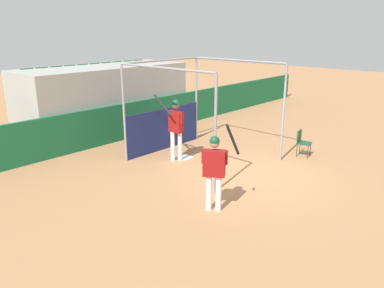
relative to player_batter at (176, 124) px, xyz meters
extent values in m
plane|color=#A8754C|center=(0.52, -2.35, -1.18)|extent=(60.00, 60.00, 0.00)
cube|color=#196038|center=(0.52, 3.07, -0.51)|extent=(24.00, 0.12, 1.34)
cube|color=#9E9E99|center=(0.52, 4.33, 0.11)|extent=(6.50, 2.40, 2.59)
cube|color=#195B33|center=(-1.96, 3.53, 0.21)|extent=(0.45, 0.40, 0.10)
cube|color=#195B33|center=(-1.96, 3.71, 0.44)|extent=(0.45, 0.06, 0.40)
cube|color=#195B33|center=(-1.41, 3.53, 0.21)|extent=(0.45, 0.40, 0.10)
cube|color=#195B33|center=(-1.41, 3.71, 0.44)|extent=(0.45, 0.06, 0.40)
cube|color=#195B33|center=(-0.86, 3.53, 0.21)|extent=(0.45, 0.40, 0.10)
cube|color=#195B33|center=(-0.86, 3.71, 0.44)|extent=(0.45, 0.06, 0.40)
cube|color=#195B33|center=(-0.31, 3.53, 0.21)|extent=(0.45, 0.40, 0.10)
cube|color=#195B33|center=(-0.31, 3.71, 0.44)|extent=(0.45, 0.06, 0.40)
cube|color=#195B33|center=(0.24, 3.53, 0.21)|extent=(0.45, 0.40, 0.10)
cube|color=#195B33|center=(0.24, 3.71, 0.44)|extent=(0.45, 0.06, 0.40)
cube|color=#195B33|center=(0.79, 3.53, 0.21)|extent=(0.45, 0.40, 0.10)
cube|color=#195B33|center=(0.79, 3.71, 0.44)|extent=(0.45, 0.06, 0.40)
cube|color=#195B33|center=(1.34, 3.53, 0.21)|extent=(0.45, 0.40, 0.10)
cube|color=#195B33|center=(1.34, 3.71, 0.44)|extent=(0.45, 0.06, 0.40)
cube|color=#195B33|center=(1.89, 3.53, 0.21)|extent=(0.45, 0.40, 0.10)
cube|color=#195B33|center=(1.89, 3.71, 0.44)|extent=(0.45, 0.06, 0.40)
cube|color=#195B33|center=(2.44, 3.53, 0.21)|extent=(0.45, 0.40, 0.10)
cube|color=#195B33|center=(2.44, 3.71, 0.44)|extent=(0.45, 0.06, 0.40)
cube|color=#195B33|center=(2.99, 3.53, 0.21)|extent=(0.45, 0.40, 0.10)
cube|color=#195B33|center=(2.99, 3.71, 0.44)|extent=(0.45, 0.06, 0.40)
cube|color=#195B33|center=(-1.96, 4.33, 0.61)|extent=(0.45, 0.40, 0.10)
cube|color=#195B33|center=(-1.96, 4.51, 0.84)|extent=(0.45, 0.06, 0.40)
cube|color=#195B33|center=(-1.41, 4.33, 0.61)|extent=(0.45, 0.40, 0.10)
cube|color=#195B33|center=(-1.41, 4.51, 0.84)|extent=(0.45, 0.06, 0.40)
cube|color=#195B33|center=(-0.86, 4.33, 0.61)|extent=(0.45, 0.40, 0.10)
cube|color=#195B33|center=(-0.86, 4.51, 0.84)|extent=(0.45, 0.06, 0.40)
cube|color=#195B33|center=(-0.31, 4.33, 0.61)|extent=(0.45, 0.40, 0.10)
cube|color=#195B33|center=(-0.31, 4.51, 0.84)|extent=(0.45, 0.06, 0.40)
cube|color=#195B33|center=(0.24, 4.33, 0.61)|extent=(0.45, 0.40, 0.10)
cube|color=#195B33|center=(0.24, 4.51, 0.84)|extent=(0.45, 0.06, 0.40)
cube|color=#195B33|center=(0.79, 4.33, 0.61)|extent=(0.45, 0.40, 0.10)
cube|color=#195B33|center=(0.79, 4.51, 0.84)|extent=(0.45, 0.06, 0.40)
cube|color=#195B33|center=(1.34, 4.33, 0.61)|extent=(0.45, 0.40, 0.10)
cube|color=#195B33|center=(1.34, 4.51, 0.84)|extent=(0.45, 0.06, 0.40)
cube|color=#195B33|center=(1.89, 4.33, 0.61)|extent=(0.45, 0.40, 0.10)
cube|color=#195B33|center=(1.89, 4.51, 0.84)|extent=(0.45, 0.06, 0.40)
cube|color=#195B33|center=(2.44, 4.33, 0.61)|extent=(0.45, 0.40, 0.10)
cube|color=#195B33|center=(2.44, 4.51, 0.84)|extent=(0.45, 0.06, 0.40)
cube|color=#195B33|center=(2.99, 4.33, 0.61)|extent=(0.45, 0.40, 0.10)
cube|color=#195B33|center=(2.99, 4.51, 0.84)|extent=(0.45, 0.06, 0.40)
cube|color=#195B33|center=(-1.96, 5.13, 1.01)|extent=(0.45, 0.40, 0.10)
cube|color=#195B33|center=(-1.96, 5.31, 1.24)|extent=(0.45, 0.06, 0.40)
cube|color=#195B33|center=(-1.41, 5.13, 1.01)|extent=(0.45, 0.40, 0.10)
cube|color=#195B33|center=(-1.41, 5.31, 1.24)|extent=(0.45, 0.06, 0.40)
cube|color=#195B33|center=(-0.86, 5.13, 1.01)|extent=(0.45, 0.40, 0.10)
cube|color=#195B33|center=(-0.86, 5.31, 1.24)|extent=(0.45, 0.06, 0.40)
cube|color=#195B33|center=(-0.31, 5.13, 1.01)|extent=(0.45, 0.40, 0.10)
cube|color=#195B33|center=(-0.31, 5.31, 1.24)|extent=(0.45, 0.06, 0.40)
cube|color=#195B33|center=(0.24, 5.13, 1.01)|extent=(0.45, 0.40, 0.10)
cube|color=#195B33|center=(0.24, 5.31, 1.24)|extent=(0.45, 0.06, 0.40)
cube|color=#195B33|center=(0.79, 5.13, 1.01)|extent=(0.45, 0.40, 0.10)
cube|color=#195B33|center=(0.79, 5.31, 1.24)|extent=(0.45, 0.06, 0.40)
cube|color=#195B33|center=(1.34, 5.13, 1.01)|extent=(0.45, 0.40, 0.10)
cube|color=#195B33|center=(1.34, 5.31, 1.24)|extent=(0.45, 0.06, 0.40)
cube|color=#195B33|center=(1.89, 5.13, 1.01)|extent=(0.45, 0.40, 0.10)
cube|color=#195B33|center=(1.89, 5.31, 1.24)|extent=(0.45, 0.06, 0.40)
cube|color=#195B33|center=(2.44, 5.13, 1.01)|extent=(0.45, 0.40, 0.10)
cube|color=#195B33|center=(2.44, 5.31, 1.24)|extent=(0.45, 0.06, 0.40)
cube|color=#195B33|center=(2.99, 5.13, 1.01)|extent=(0.45, 0.40, 0.10)
cube|color=#195B33|center=(2.99, 5.31, 1.24)|extent=(0.45, 0.06, 0.40)
cylinder|color=gray|center=(-1.05, -2.39, 0.30)|extent=(0.07, 0.07, 2.97)
cylinder|color=gray|center=(2.21, -2.39, 0.30)|extent=(0.07, 0.07, 2.97)
cylinder|color=gray|center=(-1.05, 1.13, 0.30)|extent=(0.07, 0.07, 2.97)
cylinder|color=gray|center=(2.21, 1.13, 0.30)|extent=(0.07, 0.07, 2.97)
cylinder|color=gray|center=(-1.05, -0.63, 1.79)|extent=(0.06, 3.52, 0.06)
cylinder|color=gray|center=(2.21, -0.63, 1.79)|extent=(0.06, 3.52, 0.06)
cylinder|color=gray|center=(0.58, 1.13, 1.79)|extent=(3.26, 0.06, 0.06)
cube|color=navy|center=(0.58, 1.11, -0.48)|extent=(3.19, 0.03, 1.40)
cube|color=white|center=(0.36, -0.01, -1.17)|extent=(0.44, 0.44, 0.02)
cylinder|color=white|center=(0.08, -0.09, -0.72)|extent=(0.14, 0.14, 0.92)
cylinder|color=white|center=(-0.06, 0.08, -0.72)|extent=(0.14, 0.14, 0.92)
cube|color=maroon|center=(0.01, -0.01, 0.07)|extent=(0.27, 0.45, 0.65)
sphere|color=brown|center=(0.01, -0.01, 0.57)|extent=(0.23, 0.23, 0.23)
sphere|color=#144C2D|center=(0.01, -0.01, 0.62)|extent=(0.24, 0.24, 0.24)
cylinder|color=maroon|center=(0.00, -0.23, 0.21)|extent=(0.08, 0.08, 0.36)
cylinder|color=maroon|center=(-0.06, 0.21, 0.21)|extent=(0.08, 0.08, 0.36)
cylinder|color=black|center=(-0.32, 0.21, 0.59)|extent=(0.10, 0.75, 0.55)
sphere|color=black|center=(0.04, 0.19, 0.34)|extent=(0.08, 0.08, 0.08)
cylinder|color=white|center=(-1.86, -2.88, -0.76)|extent=(0.18, 0.18, 0.84)
cylinder|color=white|center=(-1.75, -3.07, -0.76)|extent=(0.18, 0.18, 0.84)
cube|color=maroon|center=(-1.81, -2.98, -0.05)|extent=(0.44, 0.53, 0.59)
sphere|color=#A37556|center=(-1.81, -2.98, 0.41)|extent=(0.21, 0.21, 0.21)
sphere|color=#144C2D|center=(-1.81, -2.98, 0.46)|extent=(0.22, 0.22, 0.22)
cylinder|color=maroon|center=(-1.91, -2.74, 0.09)|extent=(0.10, 0.10, 0.33)
cylinder|color=maroon|center=(-1.64, -3.17, 0.09)|extent=(0.10, 0.10, 0.33)
cylinder|color=black|center=(-1.61, -3.31, 0.51)|extent=(0.59, 0.13, 0.80)
sphere|color=black|center=(-1.65, -3.05, 0.13)|extent=(0.08, 0.08, 0.08)
cube|color=#194C2D|center=(3.07, -2.74, -0.74)|extent=(0.47, 0.47, 0.04)
cube|color=#194C2D|center=(3.03, -2.56, -0.54)|extent=(0.40, 0.12, 0.40)
cylinder|color=#333333|center=(3.27, -2.87, -0.96)|extent=(0.02, 0.02, 0.44)
cylinder|color=#333333|center=(2.93, -2.94, -0.96)|extent=(0.02, 0.02, 0.44)
cylinder|color=#333333|center=(3.20, -2.53, -0.96)|extent=(0.02, 0.02, 0.44)
cylinder|color=#333333|center=(2.86, -2.60, -0.96)|extent=(0.02, 0.02, 0.44)
camera|label=1|loc=(-7.79, -7.78, 2.77)|focal=35.00mm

